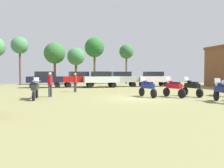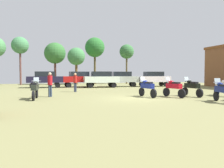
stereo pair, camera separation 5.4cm
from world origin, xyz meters
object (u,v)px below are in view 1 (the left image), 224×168
(motorcycle_4, at_px, (222,87))
(motorcycle_9, at_px, (147,87))
(motorcycle_7, at_px, (35,89))
(person_3, at_px, (75,81))
(motorcycle_2, at_px, (222,91))
(tree_6, at_px, (20,46))
(motorcycle_8, at_px, (192,87))
(tree_3, at_px, (95,48))
(tree_4, at_px, (55,53))
(tree_5, at_px, (76,57))
(motorcycle_5, at_px, (174,87))
(car_2, at_px, (45,78))
(car_3, at_px, (122,78))
(car_6, at_px, (79,78))
(car_4, at_px, (153,78))
(tree_7, at_px, (126,52))
(person_2, at_px, (50,82))
(car_1, at_px, (101,78))

(motorcycle_4, distance_m, motorcycle_9, 5.94)
(motorcycle_7, relative_size, person_3, 1.27)
(motorcycle_2, height_order, tree_6, tree_6)
(motorcycle_4, distance_m, motorcycle_8, 2.48)
(motorcycle_9, xyz_separation_m, tree_3, (0.12, 21.45, 5.33))
(motorcycle_7, height_order, motorcycle_9, motorcycle_9)
(tree_4, bearing_deg, tree_6, -173.40)
(tree_3, height_order, tree_5, tree_3)
(motorcycle_2, relative_size, motorcycle_5, 1.00)
(motorcycle_5, distance_m, motorcycle_9, 1.93)
(car_2, xyz_separation_m, tree_3, (7.76, 7.93, 4.89))
(motorcycle_5, distance_m, motorcycle_8, 1.59)
(motorcycle_5, relative_size, car_3, 0.47)
(motorcycle_2, xyz_separation_m, motorcycle_7, (-11.01, 4.61, 0.02))
(motorcycle_2, distance_m, car_2, 20.56)
(motorcycle_9, distance_m, tree_4, 22.87)
(motorcycle_8, bearing_deg, car_6, 110.25)
(motorcycle_2, xyz_separation_m, car_2, (-10.73, 17.53, 0.46))
(tree_3, bearing_deg, car_4, -55.52)
(motorcycle_5, distance_m, person_3, 9.27)
(tree_4, bearing_deg, tree_3, -0.96)
(motorcycle_7, distance_m, tree_7, 24.73)
(tree_3, bearing_deg, person_2, -109.91)
(motorcycle_7, bearing_deg, car_1, 61.54)
(motorcycle_9, relative_size, person_2, 1.20)
(motorcycle_2, xyz_separation_m, tree_4, (-9.43, 25.57, 4.26))
(car_3, xyz_separation_m, tree_6, (-13.60, 7.99, 4.77))
(car_3, distance_m, person_2, 14.34)
(motorcycle_9, distance_m, tree_7, 22.05)
(motorcycle_7, height_order, car_3, car_3)
(motorcycle_5, xyz_separation_m, person_3, (-6.53, 6.57, 0.32))
(motorcycle_4, distance_m, tree_5, 23.08)
(car_2, bearing_deg, motorcycle_9, -150.30)
(motorcycle_2, bearing_deg, car_4, 94.74)
(motorcycle_8, bearing_deg, motorcycle_9, 165.42)
(motorcycle_8, relative_size, tree_5, 0.39)
(motorcycle_5, height_order, person_3, person_3)
(car_2, height_order, person_3, car_2)
(tree_6, bearing_deg, car_3, -30.44)
(motorcycle_7, distance_m, car_2, 12.93)
(car_3, bearing_deg, tree_7, -15.49)
(motorcycle_4, height_order, tree_4, tree_4)
(car_2, xyz_separation_m, car_4, (14.07, -1.26, 0.00))
(motorcycle_9, xyz_separation_m, car_3, (2.16, 12.98, 0.44))
(tree_6, bearing_deg, motorcycle_4, -51.61)
(motorcycle_5, height_order, tree_6, tree_6)
(car_6, relative_size, tree_3, 0.57)
(motorcycle_9, relative_size, person_3, 1.23)
(motorcycle_2, height_order, tree_4, tree_4)
(motorcycle_8, distance_m, car_1, 13.18)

